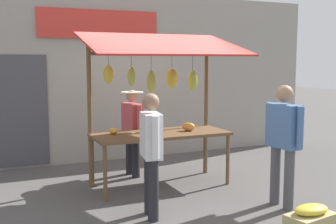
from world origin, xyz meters
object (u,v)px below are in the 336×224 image
object	(u,v)px
shopper_with_ponytail	(283,137)
shopper_in_striped_shirt	(151,147)
vendor_with_sunhat	(132,126)
market_stall	(160,91)
produce_crate_near	(311,221)

from	to	relation	value
shopper_with_ponytail	shopper_in_striped_shirt	bearing A→B (deg)	76.07
vendor_with_sunhat	shopper_in_striped_shirt	world-z (taller)	shopper_in_striped_shirt
market_stall	produce_crate_near	distance (m)	3.05
vendor_with_sunhat	shopper_with_ponytail	bearing A→B (deg)	23.73
vendor_with_sunhat	shopper_in_striped_shirt	xyz separation A→B (m)	(0.44, 2.02, 0.05)
vendor_with_sunhat	shopper_in_striped_shirt	bearing A→B (deg)	-18.75
shopper_with_ponytail	vendor_with_sunhat	bearing A→B (deg)	27.42
market_stall	produce_crate_near	size ratio (longest dim) A/B	3.90
shopper_in_striped_shirt	shopper_with_ponytail	xyz separation A→B (m)	(-1.82, 0.36, 0.06)
vendor_with_sunhat	produce_crate_near	size ratio (longest dim) A/B	2.39
shopper_with_ponytail	produce_crate_near	size ratio (longest dim) A/B	2.67
shopper_in_striped_shirt	produce_crate_near	distance (m)	2.13
vendor_with_sunhat	produce_crate_near	distance (m)	3.55
market_stall	shopper_with_ponytail	world-z (taller)	market_stall
market_stall	shopper_with_ponytail	distance (m)	2.09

